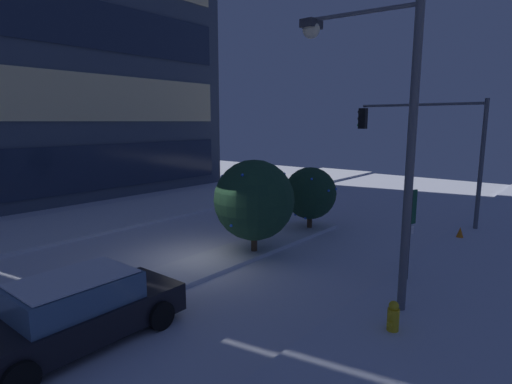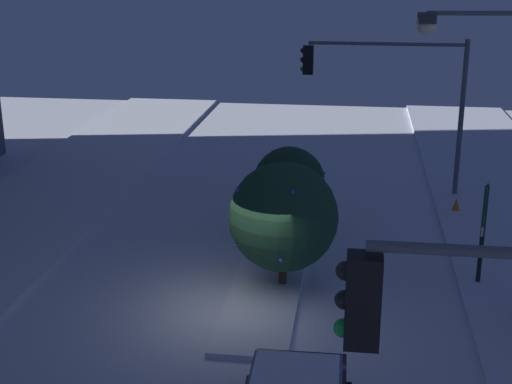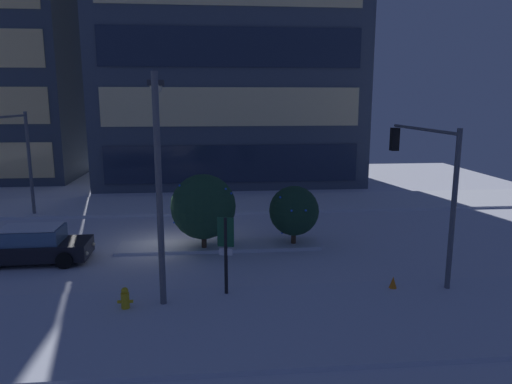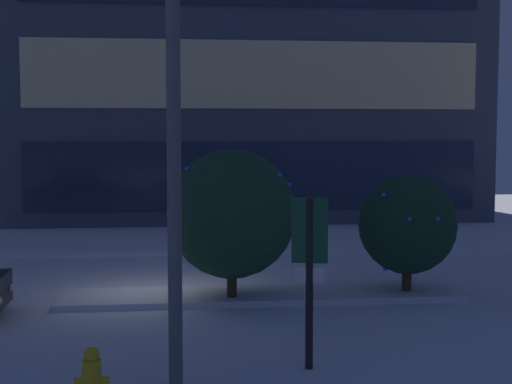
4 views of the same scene
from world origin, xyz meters
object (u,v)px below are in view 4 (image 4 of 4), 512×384
(decorated_tree_median, at_px, (232,214))
(decorated_tree_left_of_median, at_px, (408,225))
(fire_hydrant, at_px, (92,377))
(parking_info_sign, at_px, (310,263))
(street_lamp_arched, at_px, (168,60))

(decorated_tree_median, height_order, decorated_tree_left_of_median, decorated_tree_median)
(fire_hydrant, bearing_deg, decorated_tree_median, 68.27)
(parking_info_sign, relative_size, decorated_tree_median, 0.82)
(fire_hydrant, bearing_deg, decorated_tree_left_of_median, 44.02)
(fire_hydrant, xyz_separation_m, parking_info_sign, (3.18, 0.85, 1.38))
(decorated_tree_left_of_median, bearing_deg, parking_info_sign, -121.16)
(decorated_tree_median, relative_size, decorated_tree_left_of_median, 1.23)
(fire_hydrant, bearing_deg, street_lamp_arched, 44.46)
(street_lamp_arched, bearing_deg, parking_info_sign, -100.92)
(decorated_tree_left_of_median, bearing_deg, decorated_tree_median, -176.77)
(fire_hydrant, bearing_deg, parking_info_sign, 14.98)
(fire_hydrant, distance_m, parking_info_sign, 3.57)
(decorated_tree_median, distance_m, decorated_tree_left_of_median, 4.05)
(street_lamp_arched, bearing_deg, decorated_tree_left_of_median, -51.63)
(street_lamp_arched, bearing_deg, fire_hydrant, 128.91)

